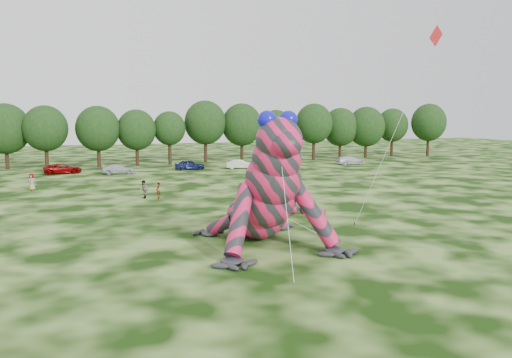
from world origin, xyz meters
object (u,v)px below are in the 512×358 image
Objects in this scene: tree_6 at (46,137)px; flying_kite at (430,50)px; tree_5 at (6,136)px; tree_13 at (314,132)px; car_7 at (350,160)px; tree_12 at (276,135)px; car_5 at (240,164)px; tree_9 at (170,138)px; spectator_4 at (32,182)px; tree_16 at (392,132)px; car_6 at (282,162)px; car_2 at (63,169)px; spectator_0 at (158,191)px; tree_11 at (242,133)px; spectator_5 at (290,188)px; inflatable_gecko at (254,175)px; tree_8 at (137,138)px; spectator_1 at (144,189)px; car_3 at (119,169)px; tree_15 at (366,132)px; tree_10 at (205,132)px; tree_14 at (340,133)px; tree_7 at (98,137)px; tree_17 at (428,130)px.

flying_kite is at bearing -63.70° from tree_6.
tree_13 is (50.26, -1.31, 0.17)m from tree_5.
car_7 is at bearing 65.26° from flying_kite.
tree_12 is 15.16m from car_5.
tree_9 reaches higher than spectator_4.
car_5 is at bearing -161.14° from tree_16.
car_6 is 37.32m from spectator_4.
car_2 is 3.13× the size of spectator_0.
tree_11 is at bearing 175.42° from tree_13.
tree_5 reaches higher than spectator_5.
inflatable_gecko is 1.85× the size of tree_8.
tree_6 reaches higher than tree_8.
spectator_1 reaches higher than car_7.
tree_9 is at bearing 160.68° from spectator_1.
car_7 is at bearing -86.18° from car_3.
tree_12 is at bearing -176.33° from tree_16.
tree_11 is at bearing -0.37° from tree_5.
tree_9 is 5.14× the size of spectator_5.
tree_5 is at bearing 178.51° from tree_13.
tree_11 reaches higher than car_6.
tree_9 is 1.95× the size of car_3.
tree_6 is 8.70m from car_2.
tree_15 is 5.71× the size of spectator_5.
tree_10 is at bearing 30.33° from car_6.
tree_14 is at bearing 4.18° from tree_12.
tree_16 is 2.11× the size of car_3.
tree_16 reaches higher than tree_12.
tree_6 is at bearing -178.71° from tree_8.
car_3 is at bearing 90.06° from car_7.
car_6 is at bearing 158.62° from spectator_0.
tree_14 is 0.98× the size of tree_15.
tree_12 is (11.34, 54.12, -7.79)m from flying_kite.
car_6 is at bearing -19.47° from tree_7.
tree_11 reaches higher than inflatable_gecko.
car_3 is (-3.80, -10.52, -3.83)m from tree_8.
tree_9 is 0.92× the size of tree_14.
car_7 is (43.83, -2.48, 0.01)m from car_2.
tree_12 reaches higher than tree_9.
tree_10 is at bearing -178.80° from tree_16.
tree_14 reaches higher than tree_16.
tree_17 is (56.17, -0.32, 0.68)m from tree_8.
tree_11 is (31.34, 1.51, 0.29)m from tree_6.
spectator_0 is 15.65m from spectator_4.
car_7 reaches higher than car_3.
spectator_1 is at bearing -151.57° from tree_17.
car_5 is 0.81× the size of car_6.
tree_7 reaches higher than tree_8.
tree_15 reaches higher than car_2.
spectator_1 is 1.53m from spectator_0.
spectator_1 is at bearing 123.94° from car_6.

